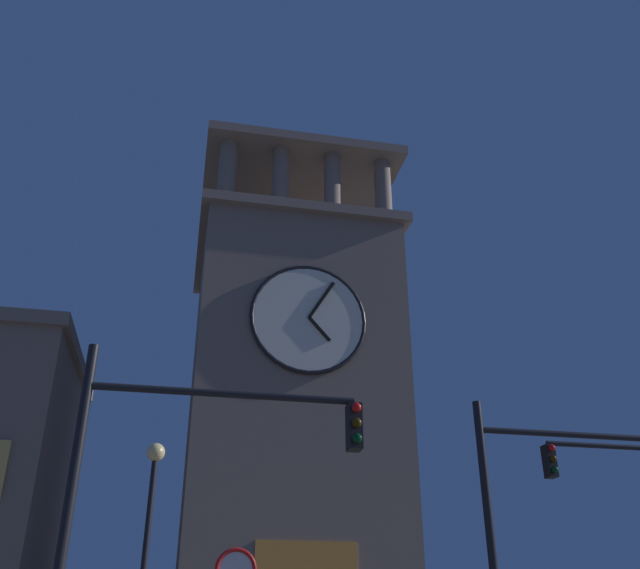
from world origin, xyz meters
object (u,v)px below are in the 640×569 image
object	(u,v)px
traffic_signal_near	(177,471)
traffic_signal_far	(564,501)
street_lamp	(149,518)
clocktower	(289,426)

from	to	relation	value
traffic_signal_near	traffic_signal_far	distance (m)	7.32
traffic_signal_far	street_lamp	world-z (taller)	street_lamp
clocktower	traffic_signal_far	xyz separation A→B (m)	(-3.01, 14.14, -4.95)
clocktower	traffic_signal_near	world-z (taller)	clocktower
traffic_signal_near	street_lamp	world-z (taller)	street_lamp
clocktower	traffic_signal_far	world-z (taller)	clocktower
clocktower	street_lamp	size ratio (longest dim) A/B	4.03
traffic_signal_far	clocktower	bearing A→B (deg)	-78.00
traffic_signal_far	street_lamp	bearing A→B (deg)	-33.26
traffic_signal_far	street_lamp	distance (m)	9.21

